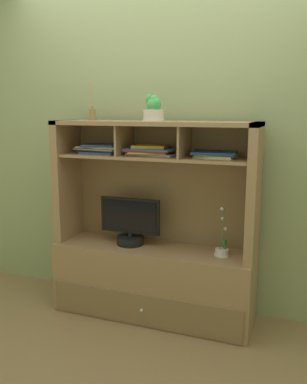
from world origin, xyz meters
The scene contains 10 objects.
floor_plane centered at (0.00, 0.00, -0.01)m, with size 6.00×6.00×0.02m, color #8F6D49.
back_wall centered at (0.00, 0.25, 1.40)m, with size 6.00×0.02×2.80m, color #909B6B.
media_console centered at (0.00, 0.01, 0.44)m, with size 1.49×0.48×1.45m.
tv_monitor centered at (-0.18, -0.01, 0.68)m, with size 0.46×0.20×0.36m.
potted_orchid centered at (0.51, -0.01, 0.58)m, with size 0.11×0.11×0.35m.
magazine_stack_left centered at (0.43, 0.05, 1.23)m, with size 0.32×0.28×0.04m.
magazine_stack_centre centered at (-0.02, 0.01, 1.25)m, with size 0.38×0.27×0.07m.
magazine_stack_right centered at (-0.43, 0.02, 1.24)m, with size 0.37×0.27×0.07m.
diffuser_bottle centered at (-0.48, 0.00, 1.50)m, with size 0.05×0.05×0.28m.
potted_succulent centered at (0.00, 0.00, 1.52)m, with size 0.16×0.16×0.19m.
Camera 1 is at (1.03, -2.75, 1.53)m, focal length 38.69 mm.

